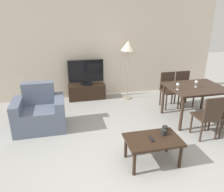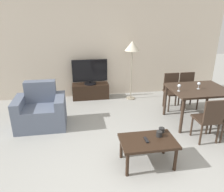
% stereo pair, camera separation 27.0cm
% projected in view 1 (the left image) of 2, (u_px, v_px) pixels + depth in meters
% --- Properties ---
extents(ground_plane, '(18.00, 18.00, 0.00)m').
position_uv_depth(ground_plane, '(143.00, 187.00, 2.98)').
color(ground_plane, '#9E9E99').
extents(wall_back, '(6.83, 0.06, 2.70)m').
position_uv_depth(wall_back, '(97.00, 47.00, 5.82)').
color(wall_back, beige).
rests_on(wall_back, ground_plane).
extents(armchair, '(0.99, 0.72, 0.91)m').
position_uv_depth(armchair, '(40.00, 113.00, 4.39)').
color(armchair, slate).
rests_on(armchair, ground_plane).
extents(tv_stand, '(0.98, 0.36, 0.41)m').
position_uv_depth(tv_stand, '(87.00, 92.00, 5.93)').
color(tv_stand, black).
rests_on(tv_stand, ground_plane).
extents(tv, '(0.93, 0.32, 0.66)m').
position_uv_depth(tv, '(86.00, 72.00, 5.73)').
color(tv, black).
rests_on(tv, tv_stand).
extents(coffee_table, '(0.84, 0.54, 0.43)m').
position_uv_depth(coffee_table, '(153.00, 142.00, 3.35)').
color(coffee_table, black).
rests_on(coffee_table, ground_plane).
extents(dining_table, '(1.16, 0.95, 0.76)m').
position_uv_depth(dining_table, '(195.00, 91.00, 4.64)').
color(dining_table, '#38281E').
rests_on(dining_table, ground_plane).
extents(dining_chair_near, '(0.40, 0.40, 0.85)m').
position_uv_depth(dining_chair_near, '(209.00, 115.00, 3.96)').
color(dining_chair_near, '#38281E').
rests_on(dining_chair_near, ground_plane).
extents(dining_chair_far, '(0.40, 0.40, 0.85)m').
position_uv_depth(dining_chair_far, '(184.00, 87.00, 5.46)').
color(dining_chair_far, '#38281E').
rests_on(dining_chair_far, ground_plane).
extents(dining_chair_far_left, '(0.40, 0.40, 0.85)m').
position_uv_depth(dining_chair_far_left, '(169.00, 88.00, 5.37)').
color(dining_chair_far_left, '#38281E').
rests_on(dining_chair_far_left, ground_plane).
extents(floor_lamp, '(0.39, 0.39, 1.56)m').
position_uv_depth(floor_lamp, '(128.00, 48.00, 5.54)').
color(floor_lamp, gray).
rests_on(floor_lamp, ground_plane).
extents(remote_primary, '(0.04, 0.15, 0.02)m').
position_uv_depth(remote_primary, '(151.00, 139.00, 3.31)').
color(remote_primary, black).
rests_on(remote_primary, coffee_table).
extents(cup_white_near, '(0.09, 0.09, 0.09)m').
position_uv_depth(cup_white_near, '(163.00, 132.00, 3.42)').
color(cup_white_near, black).
rests_on(cup_white_near, coffee_table).
extents(cup_colored_far, '(0.09, 0.09, 0.08)m').
position_uv_depth(cup_colored_far, '(165.00, 128.00, 3.54)').
color(cup_colored_far, black).
rests_on(cup_colored_far, coffee_table).
extents(wine_glass_left, '(0.07, 0.07, 0.15)m').
position_uv_depth(wine_glass_left, '(178.00, 85.00, 4.39)').
color(wine_glass_left, silver).
rests_on(wine_glass_left, dining_table).
extents(wine_glass_center, '(0.07, 0.07, 0.15)m').
position_uv_depth(wine_glass_center, '(196.00, 82.00, 4.54)').
color(wine_glass_center, silver).
rests_on(wine_glass_center, dining_table).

